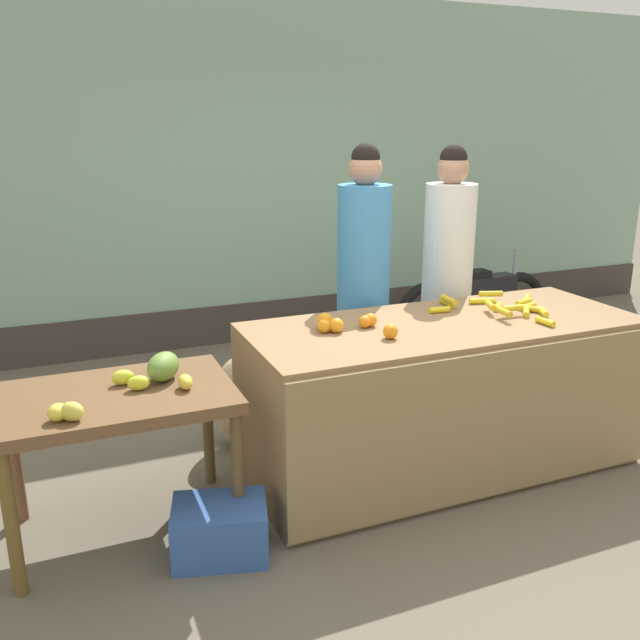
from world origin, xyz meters
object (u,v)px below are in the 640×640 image
Objects in this scene: vendor_woman_white_shirt at (447,281)px; produce_crate at (220,530)px; vendor_woman_blue_shirt at (363,289)px; parked_motorcycle at (473,303)px; produce_sack at (242,402)px.

vendor_woman_white_shirt is 4.18× the size of produce_crate.
vendor_woman_blue_shirt is 1.01× the size of vendor_woman_white_shirt.
produce_sack is (-2.50, -1.12, -0.10)m from parked_motorcycle.
parked_motorcycle is at bearing 36.56° from produce_crate.
parked_motorcycle is 2.74m from produce_sack.
vendor_woman_blue_shirt is at bearing 1.66° from produce_sack.
vendor_woman_blue_shirt is 2.06m from parked_motorcycle.
vendor_woman_white_shirt is at bearing -133.20° from parked_motorcycle.
vendor_woman_blue_shirt is 0.65m from vendor_woman_white_shirt.
parked_motorcycle is (1.01, 1.07, -0.53)m from vendor_woman_white_shirt.
produce_sack reaches higher than produce_crate.
produce_sack is at bearing -155.88° from parked_motorcycle.
vendor_woman_blue_shirt is 1.16× the size of parked_motorcycle.
vendor_woman_blue_shirt is 3.10× the size of produce_sack.
produce_sack is (-1.49, -0.04, -0.63)m from vendor_woman_white_shirt.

